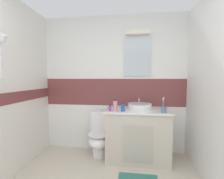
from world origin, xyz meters
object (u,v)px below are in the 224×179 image
sink_basin (139,106)px  shampoo_bottle_tall (115,106)px  soap_dispenser (123,107)px  toilet (100,135)px  perfume_flask_small (110,108)px  toothbrush_cup (164,109)px

sink_basin → shampoo_bottle_tall: (-0.39, -0.24, 0.04)m
sink_basin → soap_dispenser: (-0.27, -0.22, 0.01)m
sink_basin → toilet: bearing=-179.8°
sink_basin → shampoo_bottle_tall: bearing=-147.7°
toilet → perfume_flask_small: size_ratio=7.91×
toothbrush_cup → perfume_flask_small: size_ratio=2.35×
sink_basin → perfume_flask_small: sink_basin is taller
soap_dispenser → shampoo_bottle_tall: bearing=-171.0°
shampoo_bottle_tall → perfume_flask_small: (-0.08, 0.00, -0.04)m
soap_dispenser → shampoo_bottle_tall: shampoo_bottle_tall is taller
toilet → soap_dispenser: soap_dispenser is taller
toilet → toothbrush_cup: toothbrush_cup is taller
toothbrush_cup → perfume_flask_small: toothbrush_cup is taller
toilet → toothbrush_cup: (1.02, -0.24, 0.54)m
toothbrush_cup → soap_dispenser: toothbrush_cup is taller
sink_basin → soap_dispenser: bearing=-139.9°
sink_basin → perfume_flask_small: bearing=-152.7°
soap_dispenser → shampoo_bottle_tall: size_ratio=0.83×
sink_basin → soap_dispenser: size_ratio=2.88×
toilet → soap_dispenser: 0.72m
sink_basin → toothbrush_cup: 0.42m
toothbrush_cup → toilet: bearing=166.6°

